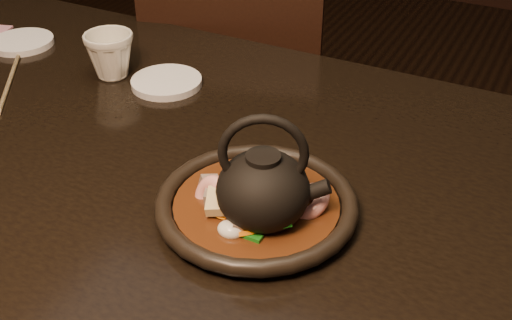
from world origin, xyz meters
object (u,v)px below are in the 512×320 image
at_px(table, 143,195).
at_px(teapot, 264,187).
at_px(chair, 242,105).
at_px(plate, 256,205).
at_px(tea_cup, 110,54).

bearing_deg(table, teapot, -13.97).
xyz_separation_m(chair, plate, (0.38, -0.66, 0.27)).
bearing_deg(chair, teapot, 104.77).
height_order(table, tea_cup, tea_cup).
relative_size(table, teapot, 10.03).
height_order(table, plate, plate).
bearing_deg(chair, plate, 104.20).
bearing_deg(plate, chair, 120.01).
bearing_deg(table, chair, 104.45).
relative_size(table, tea_cup, 17.96).
distance_m(table, tea_cup, 0.30).
xyz_separation_m(table, teapot, (0.24, -0.06, 0.14)).
height_order(chair, tea_cup, chair).
distance_m(table, teapot, 0.28).
relative_size(table, chair, 1.78).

